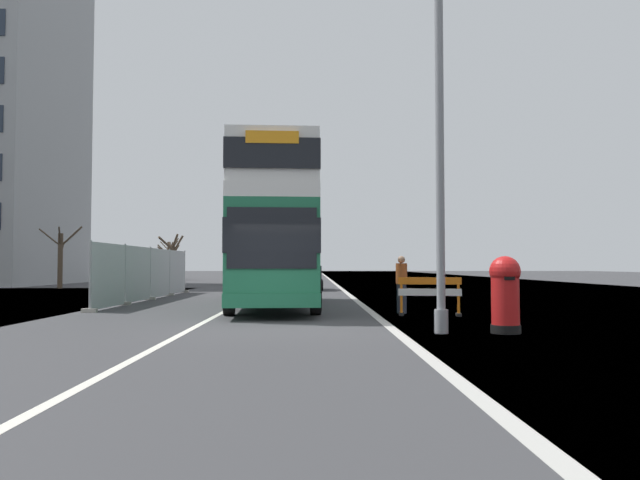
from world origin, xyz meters
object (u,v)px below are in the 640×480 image
object	(u,v)px
double_decker_bus	(274,229)
roadworks_barrier	(430,292)
red_pillar_postbox	(505,291)
car_receding_mid	(255,270)
car_oncoming_near	(305,273)
car_receding_far	(269,270)
pedestrian_at_kerb	(402,284)
lamppost_foreground	(440,124)

from	to	relation	value
double_decker_bus	roadworks_barrier	size ratio (longest dim) A/B	6.26
red_pillar_postbox	car_receding_mid	distance (m)	32.02
car_oncoming_near	car_receding_far	size ratio (longest dim) A/B	0.94
red_pillar_postbox	pedestrian_at_kerb	bearing A→B (deg)	104.71
roadworks_barrier	car_oncoming_near	world-z (taller)	car_oncoming_near
lamppost_foreground	pedestrian_at_kerb	xyz separation A→B (m)	(-0.04, 5.35, -3.57)
lamppost_foreground	car_receding_mid	world-z (taller)	lamppost_foreground
lamppost_foreground	car_oncoming_near	size ratio (longest dim) A/B	2.27
car_receding_far	roadworks_barrier	bearing A→B (deg)	-78.72
pedestrian_at_kerb	car_receding_far	bearing A→B (deg)	100.52
car_receding_mid	pedestrian_at_kerb	bearing A→B (deg)	-75.22
red_pillar_postbox	car_receding_far	xyz separation A→B (m)	(-7.84, 40.01, 0.17)
double_decker_bus	roadworks_barrier	distance (m)	6.24
car_receding_far	car_oncoming_near	bearing A→B (deg)	-79.15
roadworks_barrier	pedestrian_at_kerb	distance (m)	1.14
double_decker_bus	lamppost_foreground	size ratio (longest dim) A/B	1.19
lamppost_foreground	car_receding_mid	size ratio (longest dim) A/B	2.20
car_receding_far	pedestrian_at_kerb	world-z (taller)	car_receding_far
double_decker_bus	pedestrian_at_kerb	distance (m)	5.17
roadworks_barrier	car_receding_mid	distance (m)	27.57
lamppost_foreground	car_oncoming_near	bearing A→B (deg)	97.89
car_oncoming_near	car_receding_mid	xyz separation A→B (m)	(-3.68, 8.49, 0.11)
car_receding_mid	car_receding_far	xyz separation A→B (m)	(0.32, 9.05, -0.03)
double_decker_bus	pedestrian_at_kerb	xyz separation A→B (m)	(3.98, -2.75, -1.81)
lamppost_foreground	pedestrian_at_kerb	size ratio (longest dim) A/B	5.47
pedestrian_at_kerb	car_receding_mid	bearing A→B (deg)	104.78
car_oncoming_near	pedestrian_at_kerb	xyz separation A→B (m)	(3.08, -17.14, -0.12)
lamppost_foreground	car_receding_far	size ratio (longest dim) A/B	2.14
car_receding_mid	car_receding_far	world-z (taller)	car_receding_mid
car_receding_far	pedestrian_at_kerb	xyz separation A→B (m)	(6.44, -34.68, -0.20)
red_pillar_postbox	roadworks_barrier	xyz separation A→B (m)	(-0.74, 4.41, -0.21)
car_receding_far	pedestrian_at_kerb	bearing A→B (deg)	-79.48
red_pillar_postbox	car_oncoming_near	bearing A→B (deg)	101.27
double_decker_bus	roadworks_barrier	xyz separation A→B (m)	(4.64, -3.67, -1.99)
double_decker_bus	roadworks_barrier	world-z (taller)	double_decker_bus
lamppost_foreground	roadworks_barrier	distance (m)	5.83
double_decker_bus	red_pillar_postbox	xyz separation A→B (m)	(5.38, -8.08, -1.78)
lamppost_foreground	car_receding_mid	xyz separation A→B (m)	(-6.80, 30.98, -3.34)
lamppost_foreground	car_receding_far	distance (m)	40.69
double_decker_bus	lamppost_foreground	bearing A→B (deg)	-63.59
lamppost_foreground	red_pillar_postbox	distance (m)	3.79
red_pillar_postbox	pedestrian_at_kerb	size ratio (longest dim) A/B	0.95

